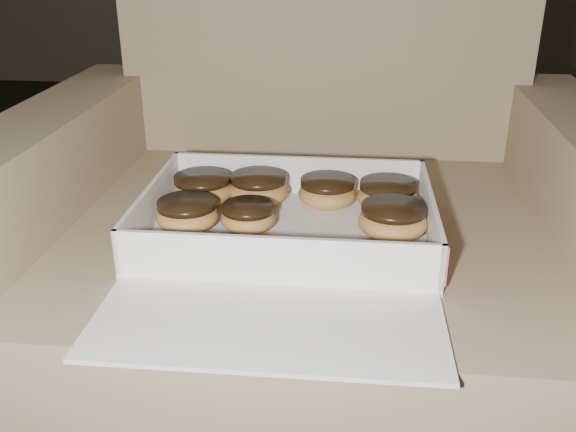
% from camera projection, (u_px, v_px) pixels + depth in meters
% --- Properties ---
extents(armchair, '(0.86, 0.73, 0.90)m').
position_uv_depth(armchair, '(310.00, 271.00, 1.00)').
color(armchair, '#8A7958').
rests_on(armchair, floor).
extents(bakery_box, '(0.37, 0.43, 0.06)m').
position_uv_depth(bakery_box, '(287.00, 240.00, 0.80)').
color(bakery_box, white).
rests_on(bakery_box, armchair).
extents(donut_a, '(0.08, 0.08, 0.04)m').
position_uv_depth(donut_a, '(327.00, 192.00, 0.90)').
color(donut_a, '#CB8D47').
rests_on(donut_a, bakery_box).
extents(donut_b, '(0.09, 0.09, 0.04)m').
position_uv_depth(donut_b, '(393.00, 220.00, 0.81)').
color(donut_b, '#CB8D47').
rests_on(donut_b, bakery_box).
extents(donut_c, '(0.07, 0.07, 0.04)m').
position_uv_depth(donut_c, '(248.00, 216.00, 0.83)').
color(donut_c, '#CB8D47').
rests_on(donut_c, bakery_box).
extents(donut_d, '(0.09, 0.09, 0.04)m').
position_uv_depth(donut_d, '(203.00, 189.00, 0.90)').
color(donut_d, '#CB8D47').
rests_on(donut_d, bakery_box).
extents(donut_e, '(0.08, 0.08, 0.04)m').
position_uv_depth(donut_e, '(187.00, 214.00, 0.83)').
color(donut_e, '#CB8D47').
rests_on(donut_e, bakery_box).
extents(donut_f, '(0.09, 0.09, 0.04)m').
position_uv_depth(donut_f, '(259.00, 188.00, 0.91)').
color(donut_f, '#CB8D47').
rests_on(donut_f, bakery_box).
extents(donut_g, '(0.08, 0.08, 0.04)m').
position_uv_depth(donut_g, '(387.00, 195.00, 0.88)').
color(donut_g, '#CB8D47').
rests_on(donut_g, bakery_box).
extents(crumb_a, '(0.01, 0.01, 0.00)m').
position_uv_depth(crumb_a, '(307.00, 260.00, 0.75)').
color(crumb_a, black).
rests_on(crumb_a, bakery_box).
extents(crumb_b, '(0.01, 0.01, 0.00)m').
position_uv_depth(crumb_b, '(276.00, 272.00, 0.73)').
color(crumb_b, black).
rests_on(crumb_b, bakery_box).
extents(crumb_c, '(0.01, 0.01, 0.00)m').
position_uv_depth(crumb_c, '(309.00, 248.00, 0.78)').
color(crumb_c, black).
rests_on(crumb_c, bakery_box).
extents(crumb_d, '(0.01, 0.01, 0.00)m').
position_uv_depth(crumb_d, '(419.00, 253.00, 0.77)').
color(crumb_d, black).
rests_on(crumb_d, bakery_box).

